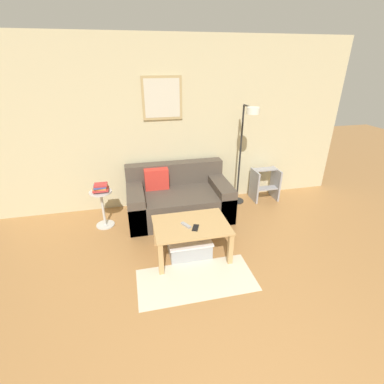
# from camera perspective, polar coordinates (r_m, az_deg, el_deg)

# --- Properties ---
(wall_back) EXTENTS (5.60, 0.09, 2.55)m
(wall_back) POSITION_cam_1_polar(r_m,az_deg,el_deg) (4.41, -3.16, 13.35)
(wall_back) COLOR #C6BC93
(wall_back) RESTS_ON ground_plane
(area_rug) EXTENTS (1.29, 0.62, 0.01)m
(area_rug) POSITION_cam_1_polar(r_m,az_deg,el_deg) (3.23, 0.88, -17.55)
(area_rug) COLOR beige
(area_rug) RESTS_ON ground_plane
(couch) EXTENTS (1.53, 0.91, 0.75)m
(couch) POSITION_cam_1_polar(r_m,az_deg,el_deg) (4.29, -2.85, -1.39)
(couch) COLOR #4C4238
(couch) RESTS_ON ground_plane
(coffee_table) EXTENTS (0.89, 0.63, 0.43)m
(coffee_table) POSITION_cam_1_polar(r_m,az_deg,el_deg) (3.39, -0.18, -7.73)
(coffee_table) COLOR tan
(coffee_table) RESTS_ON ground_plane
(storage_bin) EXTENTS (0.53, 0.36, 0.21)m
(storage_bin) POSITION_cam_1_polar(r_m,az_deg,el_deg) (3.52, -0.54, -11.14)
(storage_bin) COLOR #9EA3A8
(storage_bin) RESTS_ON ground_plane
(floor_lamp) EXTENTS (0.24, 0.53, 1.62)m
(floor_lamp) POSITION_cam_1_polar(r_m,az_deg,el_deg) (4.31, 10.98, 9.87)
(floor_lamp) COLOR black
(floor_lamp) RESTS_ON ground_plane
(side_table) EXTENTS (0.31, 0.31, 0.55)m
(side_table) POSITION_cam_1_polar(r_m,az_deg,el_deg) (4.16, -17.88, -2.66)
(side_table) COLOR silver
(side_table) RESTS_ON ground_plane
(book_stack) EXTENTS (0.21, 0.19, 0.11)m
(book_stack) POSITION_cam_1_polar(r_m,az_deg,el_deg) (4.03, -18.21, 0.79)
(book_stack) COLOR #4C4C51
(book_stack) RESTS_ON side_table
(remote_control) EXTENTS (0.11, 0.15, 0.02)m
(remote_control) POSITION_cam_1_polar(r_m,az_deg,el_deg) (3.31, -1.25, -6.80)
(remote_control) COLOR #99999E
(remote_control) RESTS_ON coffee_table
(cell_phone) EXTENTS (0.12, 0.15, 0.01)m
(cell_phone) POSITION_cam_1_polar(r_m,az_deg,el_deg) (3.27, 0.72, -7.34)
(cell_phone) COLOR black
(cell_phone) RESTS_ON coffee_table
(step_stool) EXTENTS (0.43, 0.33, 0.54)m
(step_stool) POSITION_cam_1_polar(r_m,az_deg,el_deg) (4.93, 14.73, 1.69)
(step_stool) COLOR #99999E
(step_stool) RESTS_ON ground_plane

